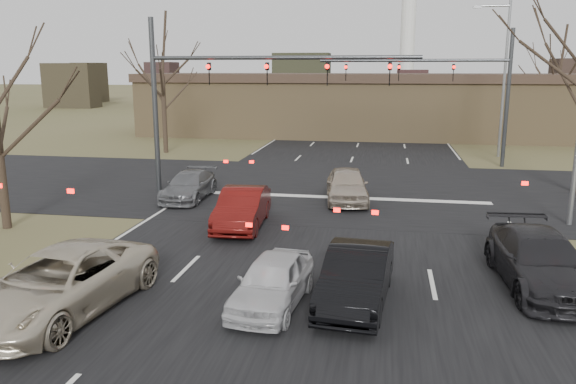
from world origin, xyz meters
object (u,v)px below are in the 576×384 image
object	(u,v)px
car_white_sedan	(273,281)
car_silver_ahead	(347,185)
mast_arm_far	(459,81)
building	(386,105)
streetlight_right_far	(502,71)
car_black_hatch	(357,276)
car_silver_suv	(60,283)
car_grey_ahead	(189,186)
car_red_ahead	(242,208)
mast_arm_near	(222,84)
car_charcoal_sedan	(540,261)

from	to	relation	value
car_white_sedan	car_silver_ahead	xyz separation A→B (m)	(1.00, 11.43, 0.11)
mast_arm_far	building	bearing A→B (deg)	105.58
streetlight_right_far	car_black_hatch	world-z (taller)	streetlight_right_far
car_silver_suv	building	bearing A→B (deg)	86.53
car_grey_ahead	car_red_ahead	bearing A→B (deg)	-49.85
building	car_red_ahead	distance (m)	30.85
car_white_sedan	car_silver_suv	bearing A→B (deg)	-159.63
building	mast_arm_near	xyz separation A→B (m)	(-7.23, -25.00, 2.41)
car_grey_ahead	car_silver_ahead	xyz separation A→B (m)	(7.00, 0.71, 0.13)
mast_arm_far	car_black_hatch	xyz separation A→B (m)	(-4.66, -21.55, -4.31)
mast_arm_near	streetlight_right_far	world-z (taller)	streetlight_right_far
streetlight_right_far	car_silver_ahead	bearing A→B (deg)	-121.07
mast_arm_near	streetlight_right_far	size ratio (longest dim) A/B	1.21
car_black_hatch	car_charcoal_sedan	xyz separation A→B (m)	(4.75, 1.92, 0.03)
mast_arm_far	car_white_sedan	xyz separation A→B (m)	(-6.68, -22.07, -4.39)
car_black_hatch	car_silver_ahead	bearing A→B (deg)	100.24
mast_arm_far	car_grey_ahead	distance (m)	17.59
car_black_hatch	car_grey_ahead	distance (m)	12.97
building	car_silver_suv	distance (m)	39.11
car_red_ahead	car_silver_ahead	bearing A→B (deg)	49.80
building	car_charcoal_sedan	distance (m)	34.94
car_white_sedan	car_red_ahead	world-z (taller)	car_red_ahead
mast_arm_near	car_white_sedan	xyz separation A→B (m)	(4.73, -12.07, -4.44)
building	streetlight_right_far	bearing A→B (deg)	-56.35
car_black_hatch	car_silver_ahead	size ratio (longest dim) A/B	0.98
mast_arm_far	car_grey_ahead	world-z (taller)	mast_arm_far
mast_arm_near	car_silver_ahead	xyz separation A→B (m)	(5.73, -0.64, -4.33)
building	streetlight_right_far	distance (m)	13.53
car_charcoal_sedan	mast_arm_far	bearing A→B (deg)	86.54
car_white_sedan	mast_arm_far	bearing A→B (deg)	78.79
streetlight_right_far	car_silver_suv	distance (m)	31.44
mast_arm_far	car_red_ahead	bearing A→B (deg)	-120.85
building	car_red_ahead	world-z (taller)	building
building	car_grey_ahead	distance (m)	27.77
building	car_silver_ahead	world-z (taller)	building
building	car_red_ahead	xyz separation A→B (m)	(-5.00, -30.38, -1.95)
mast_arm_near	car_silver_suv	size ratio (longest dim) A/B	2.22
streetlight_right_far	car_red_ahead	world-z (taller)	streetlight_right_far
mast_arm_near	car_black_hatch	xyz separation A→B (m)	(6.76, -11.55, -4.37)
building	car_white_sedan	bearing A→B (deg)	-93.86
mast_arm_near	mast_arm_far	bearing A→B (deg)	41.22
car_black_hatch	mast_arm_far	bearing A→B (deg)	82.66
streetlight_right_far	car_white_sedan	distance (m)	28.30
mast_arm_far	car_white_sedan	size ratio (longest dim) A/B	3.00
car_silver_suv	car_red_ahead	world-z (taller)	car_silver_suv
car_silver_suv	car_charcoal_sedan	xyz separation A→B (m)	(11.67, 3.73, -0.03)
car_black_hatch	car_red_ahead	bearing A→B (deg)	131.12
car_black_hatch	car_grey_ahead	bearing A→B (deg)	133.08
building	car_grey_ahead	bearing A→B (deg)	-107.88
mast_arm_far	car_silver_suv	xyz separation A→B (m)	(-11.57, -23.36, -4.26)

